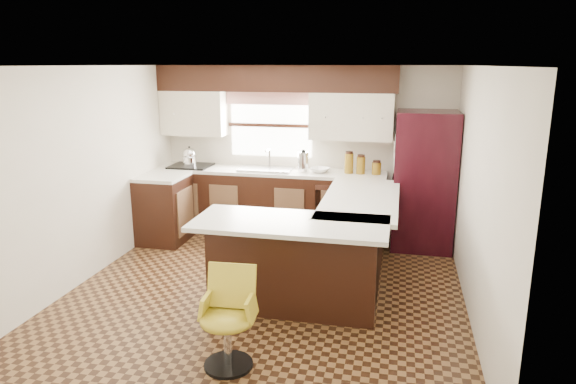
% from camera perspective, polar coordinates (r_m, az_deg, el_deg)
% --- Properties ---
extents(floor, '(4.40, 4.40, 0.00)m').
position_cam_1_polar(floor, '(5.77, -2.32, -10.73)').
color(floor, '#49301A').
rests_on(floor, ground).
extents(ceiling, '(4.40, 4.40, 0.00)m').
position_cam_1_polar(ceiling, '(5.24, -2.59, 13.84)').
color(ceiling, silver).
rests_on(ceiling, wall_back).
extents(wall_back, '(4.40, 0.00, 4.40)m').
position_cam_1_polar(wall_back, '(7.49, 1.88, 4.68)').
color(wall_back, beige).
rests_on(wall_back, floor).
extents(wall_front, '(4.40, 0.00, 4.40)m').
position_cam_1_polar(wall_front, '(3.39, -12.08, -7.33)').
color(wall_front, beige).
rests_on(wall_front, floor).
extents(wall_left, '(0.00, 4.40, 4.40)m').
position_cam_1_polar(wall_left, '(6.25, -21.42, 1.83)').
color(wall_left, beige).
rests_on(wall_left, floor).
extents(wall_right, '(0.00, 4.40, 4.40)m').
position_cam_1_polar(wall_right, '(5.26, 20.26, -0.23)').
color(wall_right, beige).
rests_on(wall_right, floor).
extents(base_cab_back, '(3.30, 0.60, 0.90)m').
position_cam_1_polar(base_cab_back, '(7.46, -1.99, -1.26)').
color(base_cab_back, black).
rests_on(base_cab_back, floor).
extents(base_cab_left, '(0.60, 0.70, 0.90)m').
position_cam_1_polar(base_cab_left, '(7.33, -13.57, -1.94)').
color(base_cab_left, black).
rests_on(base_cab_left, floor).
extents(counter_back, '(3.30, 0.60, 0.04)m').
position_cam_1_polar(counter_back, '(7.35, -2.02, 2.30)').
color(counter_back, silver).
rests_on(counter_back, base_cab_back).
extents(counter_left, '(0.60, 0.70, 0.04)m').
position_cam_1_polar(counter_left, '(7.21, -13.78, 1.67)').
color(counter_left, silver).
rests_on(counter_left, base_cab_left).
extents(soffit, '(3.40, 0.35, 0.36)m').
position_cam_1_polar(soffit, '(7.30, -1.47, 12.49)').
color(soffit, black).
rests_on(soffit, wall_back).
extents(upper_cab_left, '(0.94, 0.35, 0.64)m').
position_cam_1_polar(upper_cab_left, '(7.72, -10.38, 8.64)').
color(upper_cab_left, beige).
rests_on(upper_cab_left, wall_back).
extents(upper_cab_right, '(1.14, 0.35, 0.64)m').
position_cam_1_polar(upper_cab_right, '(7.15, 7.07, 8.35)').
color(upper_cab_right, beige).
rests_on(upper_cab_right, wall_back).
extents(window_pane, '(1.20, 0.02, 0.90)m').
position_cam_1_polar(window_pane, '(7.53, -1.90, 7.42)').
color(window_pane, white).
rests_on(window_pane, wall_back).
extents(valance, '(1.30, 0.06, 0.18)m').
position_cam_1_polar(valance, '(7.45, -2.00, 10.37)').
color(valance, '#D19B93').
rests_on(valance, wall_back).
extents(sink, '(0.75, 0.45, 0.03)m').
position_cam_1_polar(sink, '(7.33, -2.44, 2.57)').
color(sink, '#B2B2B7').
rests_on(sink, counter_back).
extents(dishwasher, '(0.58, 0.03, 0.78)m').
position_cam_1_polar(dishwasher, '(7.01, 5.37, -2.48)').
color(dishwasher, black).
rests_on(dishwasher, floor).
extents(cooktop, '(0.58, 0.50, 0.02)m').
position_cam_1_polar(cooktop, '(7.70, -10.75, 2.87)').
color(cooktop, black).
rests_on(cooktop, counter_back).
extents(peninsula_long, '(0.60, 1.95, 0.90)m').
position_cam_1_polar(peninsula_long, '(6.04, 7.50, -5.11)').
color(peninsula_long, black).
rests_on(peninsula_long, floor).
extents(peninsula_return, '(1.65, 0.60, 0.90)m').
position_cam_1_polar(peninsula_return, '(5.20, 0.68, -8.19)').
color(peninsula_return, black).
rests_on(peninsula_return, floor).
extents(counter_pen_long, '(0.84, 1.95, 0.04)m').
position_cam_1_polar(counter_pen_long, '(5.89, 8.12, -0.79)').
color(counter_pen_long, silver).
rests_on(counter_pen_long, peninsula_long).
extents(counter_pen_return, '(1.89, 0.84, 0.04)m').
position_cam_1_polar(counter_pen_return, '(4.96, 0.26, -3.50)').
color(counter_pen_return, silver).
rests_on(counter_pen_return, peninsula_return).
extents(refrigerator, '(0.78, 0.75, 1.83)m').
position_cam_1_polar(refrigerator, '(7.04, 14.89, 1.24)').
color(refrigerator, black).
rests_on(refrigerator, floor).
extents(bar_chair, '(0.47, 0.47, 0.83)m').
position_cam_1_polar(bar_chair, '(4.28, -6.78, -13.98)').
color(bar_chair, gold).
rests_on(bar_chair, floor).
extents(kettle, '(0.21, 0.21, 0.28)m').
position_cam_1_polar(kettle, '(7.68, -10.89, 3.98)').
color(kettle, silver).
rests_on(kettle, cooktop).
extents(percolator, '(0.15, 0.15, 0.28)m').
position_cam_1_polar(percolator, '(7.21, 1.71, 3.37)').
color(percolator, silver).
rests_on(percolator, counter_back).
extents(mixing_bowl, '(0.34, 0.34, 0.06)m').
position_cam_1_polar(mixing_bowl, '(7.19, 3.58, 2.46)').
color(mixing_bowl, white).
rests_on(mixing_bowl, counter_back).
extents(canister_large, '(0.12, 0.12, 0.28)m').
position_cam_1_polar(canister_large, '(7.14, 6.78, 3.18)').
color(canister_large, brown).
rests_on(canister_large, counter_back).
extents(canister_med, '(0.12, 0.12, 0.24)m').
position_cam_1_polar(canister_med, '(7.13, 8.09, 2.96)').
color(canister_med, brown).
rests_on(canister_med, counter_back).
extents(canister_small, '(0.12, 0.12, 0.16)m').
position_cam_1_polar(canister_small, '(7.13, 9.80, 2.59)').
color(canister_small, brown).
rests_on(canister_small, counter_back).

